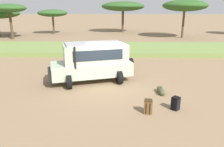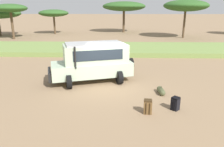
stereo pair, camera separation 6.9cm
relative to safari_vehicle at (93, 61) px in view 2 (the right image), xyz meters
The scene contains 10 objects.
ground_plane 1.83m from the safari_vehicle, 43.33° to the right, with size 320.00×320.00×0.00m, color #8C7051.
grass_bank 10.43m from the safari_vehicle, 84.80° to the left, with size 120.00×7.00×0.44m.
safari_vehicle is the anchor object (origin of this frame).
backpack_beside_front_wheel 5.86m from the safari_vehicle, 43.52° to the right, with size 0.47×0.47×0.62m.
backpack_cluster_center 5.34m from the safari_vehicle, 56.69° to the right, with size 0.38×0.40×0.66m.
duffel_bag_low_black_case 4.54m from the safari_vehicle, 27.47° to the right, with size 0.36×0.94×0.42m.
acacia_tree_left_mid 23.84m from the safari_vehicle, 126.62° to the left, with size 4.87×4.17×5.05m.
acacia_tree_centre_back 28.00m from the safari_vehicle, 110.88° to the left, with size 5.18×4.80×4.23m.
acacia_tree_right_mid 29.38m from the safari_vehicle, 85.26° to the left, with size 7.93×7.30×5.63m.
acacia_tree_far_right 24.42m from the safari_vehicle, 61.60° to the left, with size 6.59×6.81×5.66m.
Camera 2 is at (0.66, -12.28, 4.47)m, focal length 35.00 mm.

